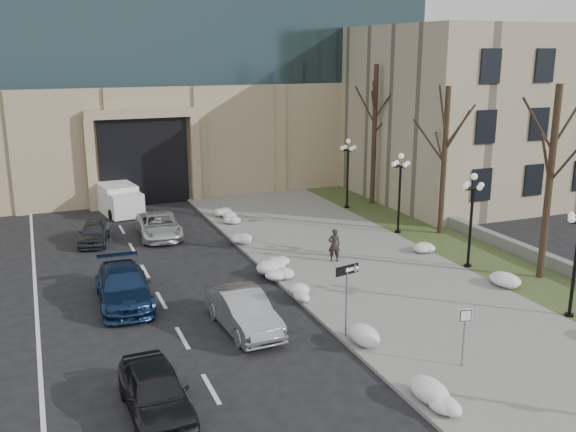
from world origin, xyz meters
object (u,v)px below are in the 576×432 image
Objects in this scene: car_c at (123,287)px; lamppost_b at (472,208)px; car_a at (156,392)px; keep_sign at (465,325)px; box_truck at (116,198)px; pedestrian at (334,245)px; lamppost_d at (348,164)px; one_way_sign at (351,278)px; car_b at (243,311)px; car_d at (159,225)px; lamppost_c at (400,182)px; car_e at (94,233)px.

lamppost_b is (16.31, -1.72, 2.31)m from car_c.
keep_sign reaches higher than car_a.
box_truck is 23.41m from lamppost_b.
pedestrian is 11.60m from keep_sign.
box_truck is 1.29× the size of lamppost_d.
pedestrian is 0.58× the size of one_way_sign.
one_way_sign reaches higher than car_a.
car_c is at bearing 127.79° from car_b.
pedestrian is 0.77× the size of keep_sign.
car_b reaches higher than car_c.
car_d is 1.01× the size of lamppost_d.
one_way_sign is at bearing 83.27° from pedestrian.
lamppost_c is (12.43, 9.14, 2.31)m from car_b.
lamppost_d is at bearing 85.39° from keep_sign.
lamppost_b reaches higher than keep_sign.
one_way_sign is at bearing -39.67° from car_c.
car_b is at bearing -92.95° from box_truck.
lamppost_d is (0.00, 13.00, 0.00)m from lamppost_b.
lamppost_c is (9.02, 11.36, 0.67)m from one_way_sign.
lamppost_b reaches higher than car_d.
lamppost_c is at bearing -16.71° from car_d.
pedestrian is (10.90, 10.45, 0.22)m from car_a.
car_a is at bearing -89.82° from car_c.
lamppost_d reaches higher than one_way_sign.
car_a is 0.91× the size of lamppost_b.
car_b is 1.59× the size of one_way_sign.
one_way_sign is at bearing 16.09° from car_a.
keep_sign is at bearing -107.16° from lamppost_d.
car_c is at bearing 173.98° from lamppost_b.
one_way_sign reaches higher than car_b.
car_e is 1.25× the size of one_way_sign.
car_d is at bearing 120.64° from keep_sign.
lamppost_b is (9.02, 4.86, 0.67)m from one_way_sign.
car_a is 9.02m from car_c.
lamppost_c reaches higher than one_way_sign.
car_e is 0.77× the size of lamppost_b.
car_b is at bearing 133.94° from one_way_sign.
box_truck is 18.78m from lamppost_c.
car_b is (4.23, 4.66, 0.03)m from car_a.
car_e is 0.77× the size of lamppost_c.
car_b is 2.76× the size of pedestrian.
one_way_sign is (7.64, 2.43, 1.67)m from car_a.
pedestrian is 6.90m from lamppost_b.
car_e is 0.77× the size of lamppost_d.
car_c is 16.68m from box_truck.
pedestrian is at bearing -23.90° from car_e.
car_d is 2.88× the size of pedestrian.
car_c is 3.13× the size of pedestrian.
car_c is at bearing 124.99° from one_way_sign.
car_a is 15.10m from pedestrian.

